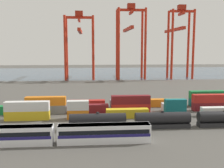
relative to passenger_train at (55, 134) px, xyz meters
name	(u,v)px	position (x,y,z in m)	size (l,w,h in m)	color
ground_plane	(116,93)	(18.66, 61.84, -2.14)	(420.00, 420.00, 0.00)	#4C4944
harbour_water	(104,72)	(18.66, 165.80, -2.14)	(400.00, 110.00, 0.01)	#384C60
passenger_train	(55,134)	(0.00, 0.00, 0.00)	(39.72, 3.14, 3.90)	silver
freight_tank_row	(194,119)	(33.31, 9.35, -0.12)	(62.28, 2.84, 4.30)	#232326
shipping_container_0	(27,115)	(-10.18, 19.72, -0.84)	(12.10, 2.44, 2.60)	gold
shipping_container_1	(27,106)	(-10.18, 19.72, 1.76)	(12.10, 2.44, 2.60)	silver
shipping_container_2	(78,114)	(3.81, 19.72, -0.84)	(6.04, 2.44, 2.60)	orange
shipping_container_3	(78,105)	(3.81, 19.72, 1.76)	(6.04, 2.44, 2.60)	silver
shipping_container_4	(127,113)	(17.80, 19.72, -0.84)	(12.10, 2.44, 2.60)	gold
shipping_container_5	(175,112)	(31.80, 19.72, -0.84)	(6.04, 2.44, 2.60)	#146066
shipping_container_6	(175,104)	(31.80, 19.72, 1.76)	(6.04, 2.44, 2.60)	#146066
shipping_container_7	(221,111)	(45.79, 19.72, -0.84)	(12.10, 2.44, 2.60)	silver
shipping_container_9	(2,110)	(-19.24, 26.65, -0.84)	(12.10, 2.44, 2.60)	#197538
shipping_container_10	(46,109)	(-6.21, 26.65, -0.84)	(12.10, 2.44, 2.60)	slate
shipping_container_11	(46,101)	(-6.21, 26.65, 1.76)	(12.10, 2.44, 2.60)	orange
shipping_container_12	(89,109)	(6.81, 26.65, -0.84)	(12.10, 2.44, 2.60)	maroon
shipping_container_13	(131,108)	(19.83, 26.65, -0.84)	(12.10, 2.44, 2.60)	#AD211C
shipping_container_14	(131,100)	(19.83, 26.65, 1.76)	(12.10, 2.44, 2.60)	maroon
shipping_container_15	(171,107)	(32.85, 26.65, -0.84)	(6.04, 2.44, 2.60)	silver
shipping_container_16	(211,106)	(45.87, 26.65, -0.84)	(12.10, 2.44, 2.60)	maroon
shipping_container_17	(211,98)	(45.87, 26.65, 1.76)	(12.10, 2.44, 2.60)	#AD211C
shipping_container_18	(45,105)	(-7.69, 33.59, -0.84)	(12.10, 2.44, 2.60)	#AD211C
shipping_container_19	(87,104)	(6.11, 33.59, -0.84)	(12.10, 2.44, 2.60)	#AD211C
shipping_container_20	(128,103)	(19.90, 33.59, -0.84)	(12.10, 2.44, 2.60)	slate
shipping_container_21	(168,103)	(33.70, 33.59, -0.84)	(12.10, 2.44, 2.60)	orange
shipping_container_22	(207,102)	(47.50, 33.59, -0.84)	(12.10, 2.44, 2.60)	#146066
shipping_container_23	(207,95)	(47.50, 33.59, 1.76)	(12.10, 2.44, 2.60)	#197538
gantry_crane_west	(80,38)	(0.76, 122.99, 24.54)	(18.93, 40.03, 43.19)	red
gantry_crane_central	(130,34)	(33.94, 122.83, 26.80)	(18.60, 40.00, 48.17)	red
gantry_crane_east	(179,35)	(67.12, 123.21, 26.46)	(15.71, 41.93, 47.80)	red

